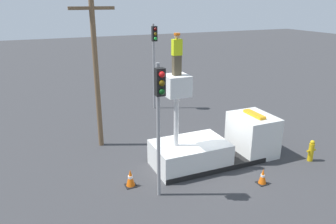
# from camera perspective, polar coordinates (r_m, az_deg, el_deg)

# --- Properties ---
(ground_plane) EXTENTS (120.00, 120.00, 0.00)m
(ground_plane) POSITION_cam_1_polar(r_m,az_deg,el_deg) (16.23, 6.70, -8.70)
(ground_plane) COLOR #38383A
(bucket_truck) EXTENTS (6.21, 2.33, 4.47)m
(bucket_truck) POSITION_cam_1_polar(r_m,az_deg,el_deg) (16.12, 8.55, -5.57)
(bucket_truck) COLOR black
(bucket_truck) RESTS_ON ground
(worker) EXTENTS (0.40, 0.26, 1.75)m
(worker) POSITION_cam_1_polar(r_m,az_deg,el_deg) (13.80, 1.55, 10.01)
(worker) COLOR brown
(worker) RESTS_ON bucket_truck
(traffic_light_pole) EXTENTS (0.34, 0.57, 5.39)m
(traffic_light_pole) POSITION_cam_1_polar(r_m,az_deg,el_deg) (11.93, -1.50, 0.98)
(traffic_light_pole) COLOR gray
(traffic_light_pole) RESTS_ON ground
(traffic_light_across) EXTENTS (0.34, 0.57, 5.99)m
(traffic_light_across) POSITION_cam_1_polar(r_m,az_deg,el_deg) (22.91, -2.41, 10.68)
(traffic_light_across) COLOR gray
(traffic_light_across) RESTS_ON ground
(fire_hydrant) EXTENTS (0.49, 0.25, 1.08)m
(fire_hydrant) POSITION_cam_1_polar(r_m,az_deg,el_deg) (17.50, 23.67, -6.20)
(fire_hydrant) COLOR gold
(fire_hydrant) RESTS_ON ground
(traffic_cone_rear) EXTENTS (0.46, 0.46, 0.78)m
(traffic_cone_rear) POSITION_cam_1_polar(r_m,az_deg,el_deg) (14.16, -6.56, -11.37)
(traffic_cone_rear) COLOR black
(traffic_cone_rear) RESTS_ON ground
(traffic_cone_curbside) EXTENTS (0.43, 0.43, 0.71)m
(traffic_cone_curbside) POSITION_cam_1_polar(r_m,az_deg,el_deg) (14.82, 16.17, -10.76)
(traffic_cone_curbside) COLOR black
(traffic_cone_curbside) RESTS_ON ground
(utility_pole) EXTENTS (2.20, 0.26, 7.73)m
(utility_pole) POSITION_cam_1_polar(r_m,az_deg,el_deg) (17.06, -12.43, 7.30)
(utility_pole) COLOR brown
(utility_pole) RESTS_ON ground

